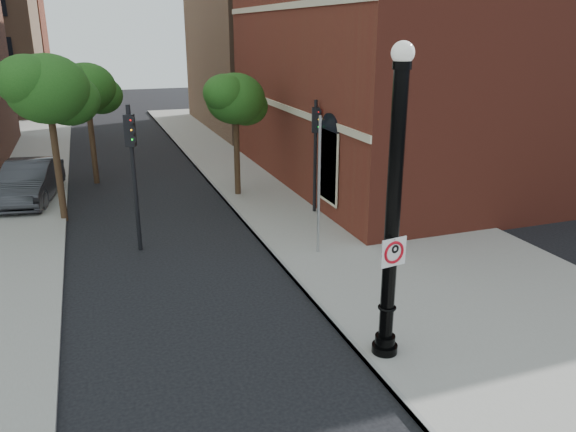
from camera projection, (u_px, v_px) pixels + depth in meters
name	position (u px, v px, depth m)	size (l,w,h in m)	color
ground	(279.00, 391.00, 10.80)	(120.00, 120.00, 0.00)	black
sidewalk_right	(342.00, 208.00, 21.63)	(8.00, 60.00, 0.12)	gray
curb_edge	(243.00, 219.00, 20.36)	(0.10, 60.00, 0.14)	gray
brick_wall_building	(503.00, 37.00, 26.45)	(22.30, 16.30, 12.50)	maroon
bg_building_tan_b	(353.00, 24.00, 40.50)	(22.00, 14.00, 14.00)	#845F48
lamppost	(392.00, 225.00, 11.00)	(0.54, 0.54, 6.44)	black
no_parking_sign	(394.00, 252.00, 11.01)	(0.59, 0.13, 0.59)	white
parked_car	(30.00, 182.00, 22.45)	(1.75, 5.02, 1.65)	#2B2B30
traffic_signal_left	(132.00, 155.00, 16.76)	(0.36, 0.40, 4.55)	black
traffic_signal_right	(316.00, 139.00, 20.25)	(0.33, 0.37, 4.25)	black
utility_pole	(319.00, 188.00, 16.63)	(0.09, 0.09, 4.30)	#999999
street_tree_a	(49.00, 91.00, 19.01)	(3.27, 2.95, 5.88)	black
street_tree_b	(87.00, 89.00, 24.16)	(2.94, 2.66, 5.30)	black
street_tree_c	(236.00, 100.00, 22.21)	(2.79, 2.52, 5.02)	black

